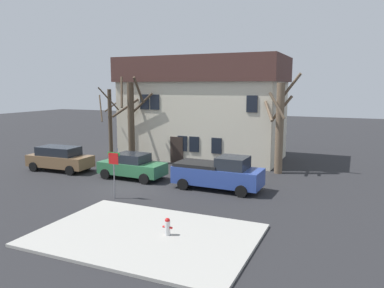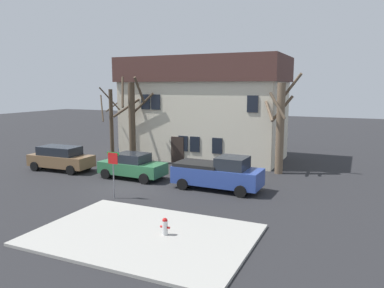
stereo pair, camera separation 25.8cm
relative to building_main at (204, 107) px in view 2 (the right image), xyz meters
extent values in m
plane|color=#262628|center=(-0.40, -11.25, -4.29)|extent=(120.00, 120.00, 0.00)
cube|color=#A8A59E|center=(4.42, -16.99, -4.23)|extent=(8.76, 6.06, 0.12)
cube|color=beige|center=(0.00, 0.00, -1.09)|extent=(13.10, 6.40, 6.40)
cube|color=#4C2D28|center=(0.00, 0.00, 3.11)|extent=(13.60, 6.90, 2.01)
cube|color=#2D231E|center=(-0.88, -3.25, -3.24)|extent=(1.10, 0.12, 2.10)
cube|color=black|center=(-0.39, -3.24, -2.69)|extent=(0.80, 0.08, 1.20)
cube|color=black|center=(0.62, -3.24, -2.69)|extent=(0.80, 0.08, 1.20)
cube|color=black|center=(2.45, -3.24, -2.69)|extent=(0.80, 0.08, 1.20)
cube|color=black|center=(-3.75, -3.24, 0.51)|extent=(0.80, 0.08, 1.20)
cube|color=black|center=(-2.82, -3.24, 0.51)|extent=(0.80, 0.08, 1.20)
cube|color=black|center=(5.11, -3.24, 0.51)|extent=(0.80, 0.08, 1.20)
cylinder|color=#4C3D2D|center=(-6.67, -3.94, -1.38)|extent=(0.32, 0.32, 5.81)
cylinder|color=#4C3D2D|center=(-7.20, -4.43, -0.01)|extent=(1.12, 1.21, 2.14)
cylinder|color=#4C3D2D|center=(-6.81, -2.99, 0.28)|extent=(1.98, 0.41, 1.40)
cylinder|color=#4C3D2D|center=(-6.27, -4.61, 0.77)|extent=(1.47, 0.94, 1.88)
cylinder|color=#4C3D2D|center=(-4.10, -4.76, -1.12)|extent=(0.51, 0.51, 6.35)
cylinder|color=#4C3D2D|center=(-4.66, -5.11, 1.33)|extent=(0.94, 1.35, 2.38)
cylinder|color=#4C3D2D|center=(-5.00, -4.13, 0.03)|extent=(1.45, 1.99, 1.48)
cylinder|color=#4C3D2D|center=(-4.02, -3.56, 0.22)|extent=(2.53, 0.35, 2.09)
cylinder|color=#4C3D2D|center=(-3.38, -4.71, 1.45)|extent=(0.28, 1.59, 2.06)
cylinder|color=brown|center=(7.18, -3.56, -1.14)|extent=(0.55, 0.55, 6.29)
cylinder|color=brown|center=(7.17, -2.89, 0.22)|extent=(1.50, 0.23, 1.86)
cylinder|color=brown|center=(7.58, -2.74, 1.58)|extent=(1.85, 1.02, 2.19)
cylinder|color=brown|center=(6.47, -3.95, 0.07)|extent=(1.02, 1.62, 1.36)
cylinder|color=brown|center=(7.05, -4.10, 0.47)|extent=(1.29, 0.49, 1.82)
cube|color=brown|center=(-7.41, -9.09, -3.56)|extent=(4.80, 2.00, 0.82)
cube|color=#1E232B|center=(-7.50, -9.09, -2.84)|extent=(2.99, 1.72, 0.62)
cylinder|color=black|center=(-5.83, -8.11, -3.95)|extent=(0.69, 0.24, 0.68)
cylinder|color=black|center=(-5.76, -9.95, -3.95)|extent=(0.69, 0.24, 0.68)
cylinder|color=black|center=(-9.05, -8.22, -3.95)|extent=(0.69, 0.24, 0.68)
cylinder|color=black|center=(-8.99, -10.06, -3.95)|extent=(0.69, 0.24, 0.68)
cube|color=#2D6B42|center=(-1.37, -8.97, -3.58)|extent=(4.49, 1.96, 0.78)
cube|color=#1E232B|center=(-1.37, -8.97, -2.90)|extent=(2.09, 1.67, 0.58)
cylinder|color=black|center=(0.17, -8.11, -3.95)|extent=(0.69, 0.24, 0.68)
cylinder|color=black|center=(0.11, -9.93, -3.95)|extent=(0.69, 0.24, 0.68)
cylinder|color=black|center=(-2.84, -8.01, -3.95)|extent=(0.69, 0.24, 0.68)
cylinder|color=black|center=(-2.90, -9.84, -3.95)|extent=(0.69, 0.24, 0.68)
cube|color=#2D4799|center=(4.67, -9.18, -3.47)|extent=(5.30, 2.10, 1.01)
cube|color=#1E232B|center=(5.62, -9.21, -2.61)|extent=(1.72, 1.77, 0.70)
cube|color=black|center=(3.52, -9.15, -2.86)|extent=(2.78, 1.96, 0.20)
cylinder|color=black|center=(6.48, -8.25, -3.95)|extent=(0.69, 0.24, 0.68)
cylinder|color=black|center=(6.43, -10.21, -3.95)|extent=(0.69, 0.24, 0.68)
cylinder|color=black|center=(2.92, -8.15, -3.95)|extent=(0.69, 0.24, 0.68)
cylinder|color=black|center=(2.87, -10.11, -3.95)|extent=(0.69, 0.24, 0.68)
cylinder|color=silver|center=(5.28, -16.77, -3.88)|extent=(0.22, 0.22, 0.59)
sphere|color=red|center=(5.28, -16.77, -3.56)|extent=(0.21, 0.21, 0.21)
cylinder|color=red|center=(5.12, -16.77, -3.85)|extent=(0.10, 0.09, 0.09)
cylinder|color=red|center=(5.44, -16.77, -3.85)|extent=(0.10, 0.09, 0.09)
cylinder|color=slate|center=(0.20, -13.19, -3.03)|extent=(0.07, 0.07, 2.52)
cube|color=red|center=(0.20, -13.21, -2.07)|extent=(0.60, 0.03, 0.60)
cube|color=#1E8C38|center=(0.20, -13.17, -1.82)|extent=(0.76, 0.02, 0.18)
torus|color=black|center=(-4.99, -4.50, -3.94)|extent=(0.71, 0.12, 0.71)
torus|color=black|center=(-6.02, -4.40, -3.94)|extent=(0.71, 0.12, 0.71)
cylinder|color=#1E4C8C|center=(-5.51, -4.45, -3.72)|extent=(0.99, 0.14, 0.19)
cylinder|color=#1E4C8C|center=(-5.71, -4.43, -3.49)|extent=(0.09, 0.04, 0.45)
camera|label=1|loc=(11.91, -29.47, 1.75)|focal=34.93mm
camera|label=2|loc=(12.15, -29.37, 1.75)|focal=34.93mm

